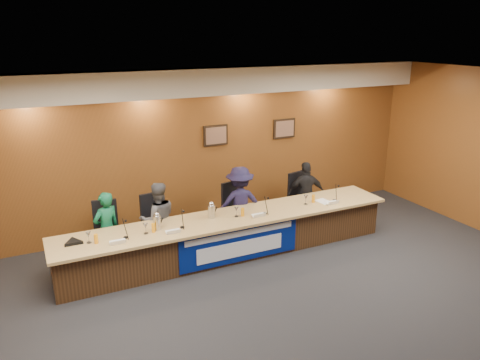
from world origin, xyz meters
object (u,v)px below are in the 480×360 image
object	(u,v)px
carafe_left	(157,223)
speakerphone	(73,242)
office_chair_c	(238,213)
banner	(240,244)
carafe_mid	(212,212)
dais_body	(230,237)
office_chair_d	(303,202)
office_chair_a	(107,237)
panelist_b	(158,219)
panelist_c	(240,203)
panelist_d	(306,194)
panelist_a	(107,229)
office_chair_b	(157,228)

from	to	relation	value
carafe_left	speakerphone	distance (m)	1.32
carafe_left	office_chair_c	bearing A→B (deg)	21.09
banner	carafe_mid	size ratio (longest dim) A/B	9.54
dais_body	office_chair_d	bearing A→B (deg)	18.57
office_chair_a	carafe_mid	xyz separation A→B (m)	(1.71, -0.60, 0.39)
panelist_b	panelist_c	xyz separation A→B (m)	(1.60, 0.00, 0.04)
panelist_d	speakerphone	bearing A→B (deg)	21.61
dais_body	panelist_d	xyz separation A→B (m)	(1.95, 0.55, 0.33)
panelist_b	office_chair_c	distance (m)	1.62
dais_body	office_chair_a	size ratio (longest dim) A/B	12.50
panelist_a	panelist_b	bearing A→B (deg)	157.69
panelist_c	office_chair_a	distance (m)	2.51
office_chair_c	panelist_b	bearing A→B (deg)	169.89
banner	office_chair_a	size ratio (longest dim) A/B	4.58
speakerphone	banner	bearing A→B (deg)	-9.05
office_chair_b	dais_body	bearing A→B (deg)	-37.26
panelist_a	office_chair_a	bearing A→B (deg)	-112.31
office_chair_a	office_chair_c	world-z (taller)	same
office_chair_c	speakerphone	size ratio (longest dim) A/B	1.50
banner	panelist_d	world-z (taller)	panelist_d
banner	panelist_c	bearing A→B (deg)	64.83
carafe_left	carafe_mid	xyz separation A→B (m)	(0.99, 0.09, -0.01)
dais_body	office_chair_b	world-z (taller)	dais_body
panelist_a	office_chair_a	world-z (taller)	panelist_a
office_chair_d	carafe_left	xyz separation A→B (m)	(-3.27, -0.69, 0.39)
carafe_left	carafe_mid	size ratio (longest dim) A/B	1.05
carafe_mid	office_chair_b	bearing A→B (deg)	143.88
office_chair_b	carafe_mid	size ratio (longest dim) A/B	2.08
panelist_c	banner	bearing A→B (deg)	77.04
carafe_left	panelist_c	bearing A→B (deg)	18.23
office_chair_d	carafe_mid	bearing A→B (deg)	-178.19
banner	panelist_c	distance (m)	1.12
dais_body	speakerphone	xyz separation A→B (m)	(-2.63, 0.00, 0.43)
office_chair_b	office_chair_c	world-z (taller)	same
panelist_c	office_chair_a	size ratio (longest dim) A/B	3.00
panelist_a	panelist_b	world-z (taller)	panelist_b
office_chair_d	banner	bearing A→B (deg)	-164.13
panelist_c	carafe_left	bearing A→B (deg)	30.44
dais_body	banner	distance (m)	0.42
panelist_d	office_chair_c	distance (m)	1.51
panelist_c	office_chair_b	size ratio (longest dim) A/B	3.00
office_chair_a	carafe_left	world-z (taller)	carafe_left
panelist_b	office_chair_a	size ratio (longest dim) A/B	2.83
banner	office_chair_b	world-z (taller)	banner
panelist_b	carafe_mid	world-z (taller)	panelist_b
panelist_a	office_chair_c	size ratio (longest dim) A/B	2.75
panelist_c	carafe_mid	world-z (taller)	panelist_c
banner	panelist_a	size ratio (longest dim) A/B	1.67
panelist_d	office_chair_d	distance (m)	0.22
panelist_b	office_chair_d	size ratio (longest dim) A/B	2.83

